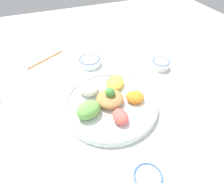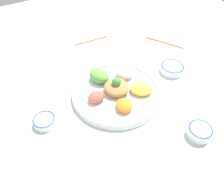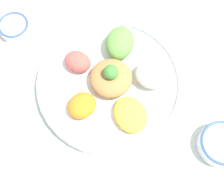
# 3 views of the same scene
# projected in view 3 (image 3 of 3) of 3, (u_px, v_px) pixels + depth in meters

# --- Properties ---
(ground_plane) EXTENTS (2.40, 2.40, 0.00)m
(ground_plane) POSITION_uv_depth(u_px,v_px,m) (107.00, 91.00, 0.84)
(ground_plane) COLOR silver
(salad_platter) EXTENTS (0.39, 0.39, 0.10)m
(salad_platter) POSITION_uv_depth(u_px,v_px,m) (114.00, 81.00, 0.82)
(salad_platter) COLOR white
(salad_platter) RESTS_ON ground_plane
(sauce_bowl_red) EXTENTS (0.11, 0.11, 0.04)m
(sauce_bowl_red) POSITION_uv_depth(u_px,v_px,m) (221.00, 144.00, 0.76)
(sauce_bowl_red) COLOR white
(sauce_bowl_red) RESTS_ON ground_plane
(rice_bowl_blue) EXTENTS (0.09, 0.09, 0.03)m
(rice_bowl_blue) POSITION_uv_depth(u_px,v_px,m) (14.00, 27.00, 0.89)
(rice_bowl_blue) COLOR white
(rice_bowl_blue) RESTS_ON ground_plane
(serving_spoon_extra) EXTENTS (0.08, 0.12, 0.01)m
(serving_spoon_extra) POSITION_uv_depth(u_px,v_px,m) (211.00, 64.00, 0.86)
(serving_spoon_extra) COLOR silver
(serving_spoon_extra) RESTS_ON ground_plane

